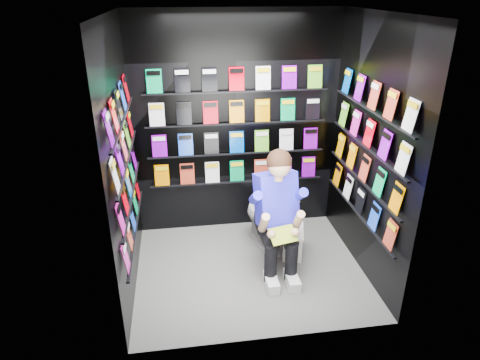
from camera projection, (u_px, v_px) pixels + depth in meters
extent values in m
plane|color=slate|center=(250.00, 269.00, 4.63)|extent=(2.40, 2.40, 0.00)
plane|color=white|center=(253.00, 12.00, 3.55)|extent=(2.40, 2.40, 0.00)
cube|color=black|center=(236.00, 127.00, 4.99)|extent=(2.40, 0.04, 2.60)
cube|color=black|center=(274.00, 206.00, 3.19)|extent=(2.40, 0.04, 2.60)
cube|color=black|center=(122.00, 165.00, 3.93)|extent=(0.04, 2.00, 2.60)
cube|color=black|center=(370.00, 151.00, 4.25)|extent=(0.04, 2.00, 2.60)
imported|color=white|center=(267.00, 217.00, 4.92)|extent=(0.58, 0.83, 0.73)
cube|color=white|center=(292.00, 242.00, 4.85)|extent=(0.30, 0.42, 0.29)
cube|color=white|center=(293.00, 231.00, 4.79)|extent=(0.32, 0.45, 0.03)
cube|color=green|center=(283.00, 235.00, 4.18)|extent=(0.30, 0.21, 0.11)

